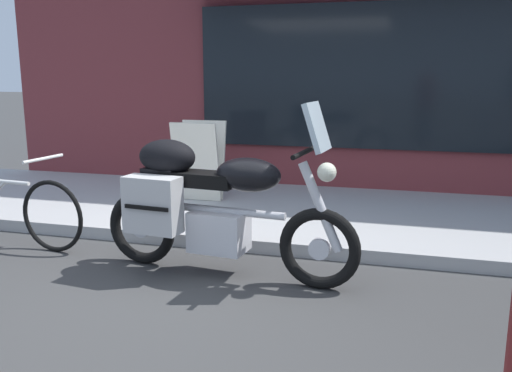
{
  "coord_description": "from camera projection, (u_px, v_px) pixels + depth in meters",
  "views": [
    {
      "loc": [
        1.6,
        -3.29,
        1.57
      ],
      "look_at": [
        0.47,
        0.76,
        0.7
      ],
      "focal_mm": 37.58,
      "sensor_mm": 36.0,
      "label": 1
    }
  ],
  "objects": [
    {
      "name": "touring_motorcycle",
      "position": [
        207.0,
        202.0,
        4.19
      ],
      "size": [
        2.16,
        0.62,
        1.39
      ],
      "color": "black",
      "rests_on": "ground_plane"
    },
    {
      "name": "ground_plane",
      "position": [
        164.0,
        298.0,
        3.85
      ],
      "size": [
        80.0,
        80.0,
        0.0
      ],
      "primitive_type": "plane",
      "color": "#393939"
    },
    {
      "name": "sandwich_board_sign",
      "position": [
        199.0,
        161.0,
        6.28
      ],
      "size": [
        0.55,
        0.41,
        0.92
      ],
      "color": "silver",
      "rests_on": "sidewalk_curb"
    },
    {
      "name": "parked_bicycle",
      "position": [
        6.0,
        207.0,
        4.98
      ],
      "size": [
        1.71,
        0.48,
        0.92
      ],
      "color": "black",
      "rests_on": "ground_plane"
    }
  ]
}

